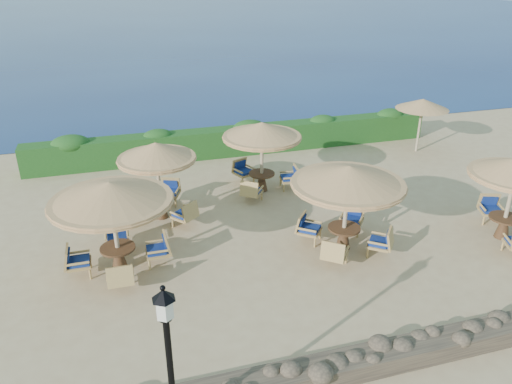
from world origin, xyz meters
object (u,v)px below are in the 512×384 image
cafe_set_1 (348,189)px  cafe_set_0 (112,207)px  cafe_set_3 (157,166)px  cafe_set_4 (262,142)px  lamp_post (171,377)px  extra_parasol (423,104)px

cafe_set_1 → cafe_set_0: bearing=173.5°
cafe_set_1 → cafe_set_3: size_ratio=1.20×
cafe_set_3 → cafe_set_1: bearing=-35.4°
cafe_set_4 → cafe_set_3: bearing=-163.8°
cafe_set_3 → lamp_post: bearing=-95.0°
extra_parasol → cafe_set_0: (-13.32, -6.02, -0.24)m
cafe_set_0 → cafe_set_3: 3.17m
cafe_set_0 → cafe_set_4: same height
lamp_post → cafe_set_0: bearing=96.9°
lamp_post → cafe_set_1: size_ratio=1.00×
cafe_set_0 → cafe_set_1: bearing=-6.5°
extra_parasol → cafe_set_3: cafe_set_3 is taller
cafe_set_1 → lamp_post: bearing=-137.6°
extra_parasol → cafe_set_0: size_ratio=0.73×
lamp_post → cafe_set_4: size_ratio=1.15×
cafe_set_1 → cafe_set_4: (-1.12, 4.65, -0.01)m
cafe_set_3 → cafe_set_4: bearing=16.2°
lamp_post → cafe_set_3: bearing=85.0°
lamp_post → cafe_set_0: (-0.72, 5.98, 0.38)m
cafe_set_0 → cafe_set_4: size_ratio=1.14×
extra_parasol → cafe_set_3: (-11.83, -3.22, -0.32)m
lamp_post → cafe_set_0: 6.04m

